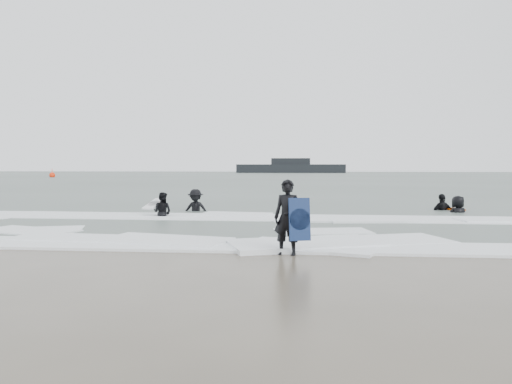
# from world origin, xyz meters

# --- Properties ---
(ground) EXTENTS (320.00, 320.00, 0.00)m
(ground) POSITION_xyz_m (0.00, 0.00, 0.00)
(ground) COLOR brown
(ground) RESTS_ON ground
(sea) EXTENTS (320.00, 320.00, 0.00)m
(sea) POSITION_xyz_m (0.00, 80.00, 0.06)
(sea) COLOR #47544C
(sea) RESTS_ON ground
(surfer_centre) EXTENTS (0.72, 0.55, 1.76)m
(surfer_centre) POSITION_xyz_m (1.49, -1.50, 0.00)
(surfer_centre) COLOR black
(surfer_centre) RESTS_ON ground
(surfer_wading) EXTENTS (0.88, 0.75, 1.57)m
(surfer_wading) POSITION_xyz_m (-3.77, 5.88, 0.00)
(surfer_wading) COLOR black
(surfer_wading) RESTS_ON ground
(surfer_breaker) EXTENTS (1.24, 0.74, 1.88)m
(surfer_breaker) POSITION_xyz_m (-3.07, 8.44, 0.00)
(surfer_breaker) COLOR black
(surfer_breaker) RESTS_ON ground
(surfer_right_near) EXTENTS (1.23, 0.87, 1.94)m
(surfer_right_near) POSITION_xyz_m (7.85, 10.36, 0.00)
(surfer_right_near) COLOR black
(surfer_right_near) RESTS_ON ground
(surfer_right_far) EXTENTS (1.09, 0.88, 1.92)m
(surfer_right_far) POSITION_xyz_m (8.22, 9.25, 0.00)
(surfer_right_far) COLOR black
(surfer_right_far) RESTS_ON ground
(surf_foam) EXTENTS (30.03, 9.06, 0.09)m
(surf_foam) POSITION_xyz_m (0.00, 3.70, 0.04)
(surf_foam) COLOR white
(surf_foam) RESTS_ON ground
(bodyboards) EXTENTS (13.28, 12.70, 1.25)m
(bodyboards) POSITION_xyz_m (1.98, 4.95, 0.50)
(bodyboards) COLOR #10214B
(bodyboards) RESTS_ON ground
(buoy) EXTENTS (1.00, 1.00, 1.65)m
(buoy) POSITION_xyz_m (-43.80, 70.23, 0.42)
(buoy) COLOR #F82C0B
(buoy) RESTS_ON ground
(vessel_horizon) EXTENTS (30.91, 5.52, 4.20)m
(vessel_horizon) POSITION_xyz_m (-4.54, 130.58, 1.56)
(vessel_horizon) COLOR black
(vessel_horizon) RESTS_ON ground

